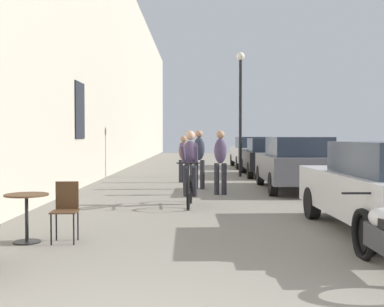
{
  "coord_description": "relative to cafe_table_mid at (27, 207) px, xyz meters",
  "views": [
    {
      "loc": [
        0.3,
        -3.22,
        1.56
      ],
      "look_at": [
        0.21,
        10.04,
        1.11
      ],
      "focal_mm": 44.89,
      "sensor_mm": 36.0,
      "label": 1
    }
  ],
  "objects": [
    {
      "name": "cafe_chair_mid_toward_street",
      "position": [
        0.56,
        0.08,
        -0.0
      ],
      "size": [
        0.4,
        0.4,
        0.89
      ],
      "color": "black",
      "rests_on": "ground_plane"
    },
    {
      "name": "pedestrian_far",
      "position": [
        2.08,
        9.46,
        0.38
      ],
      "size": [
        0.36,
        0.27,
        1.6
      ],
      "color": "#26262D",
      "rests_on": "ground_plane"
    },
    {
      "name": "parked_car_second",
      "position": [
        5.39,
        6.97,
        0.29
      ],
      "size": [
        1.92,
        4.42,
        1.56
      ],
      "color": "#595960",
      "rests_on": "ground_plane"
    },
    {
      "name": "cafe_table_mid",
      "position": [
        0.0,
        0.0,
        0.0
      ],
      "size": [
        0.64,
        0.64,
        0.72
      ],
      "color": "black",
      "rests_on": "ground_plane"
    },
    {
      "name": "parked_car_third",
      "position": [
        5.37,
        12.22,
        0.27
      ],
      "size": [
        1.88,
        4.31,
        1.52
      ],
      "color": "black",
      "rests_on": "ground_plane"
    },
    {
      "name": "cyclist_on_bicycle",
      "position": [
        2.36,
        3.88,
        0.29
      ],
      "size": [
        0.52,
        1.76,
        1.74
      ],
      "color": "black",
      "rests_on": "ground_plane"
    },
    {
      "name": "pedestrian_near",
      "position": [
        3.16,
        5.94,
        0.46
      ],
      "size": [
        0.34,
        0.24,
        1.74
      ],
      "color": "#26262D",
      "rests_on": "ground_plane"
    },
    {
      "name": "street_lamp",
      "position": [
        4.26,
        11.95,
        2.59
      ],
      "size": [
        0.32,
        0.32,
        4.9
      ],
      "color": "black",
      "rests_on": "ground_plane"
    },
    {
      "name": "pedestrian_mid",
      "position": [
        2.6,
        7.37,
        0.48
      ],
      "size": [
        0.38,
        0.3,
        1.77
      ],
      "color": "#26262D",
      "rests_on": "ground_plane"
    },
    {
      "name": "building_facade_left",
      "position": [
        -1.26,
        10.21,
        4.3
      ],
      "size": [
        0.54,
        68.0,
        9.65
      ],
      "color": "#B7AD99",
      "rests_on": "ground_plane"
    },
    {
      "name": "parked_car_fourth",
      "position": [
        5.38,
        17.66,
        0.3
      ],
      "size": [
        1.94,
        4.46,
        1.57
      ],
      "color": "#B7B7BC",
      "rests_on": "ground_plane"
    }
  ]
}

